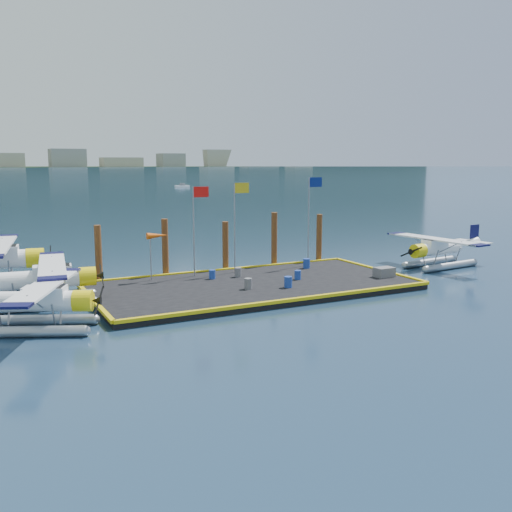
{
  "coord_description": "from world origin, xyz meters",
  "views": [
    {
      "loc": [
        -15.84,
        -31.76,
        8.02
      ],
      "look_at": [
        1.25,
        2.0,
        1.76
      ],
      "focal_mm": 40.0,
      "sensor_mm": 36.0,
      "label": 1
    }
  ],
  "objects_px": {
    "seaplane_a": "(38,304)",
    "drum_1": "(288,282)",
    "piling_2": "(225,248)",
    "crate": "(384,272)",
    "windsock": "(157,237)",
    "piling_3": "(274,241)",
    "piling_4": "(319,240)",
    "drum_0": "(212,274)",
    "seaplane_d": "(438,251)",
    "flagpole_yellow": "(237,213)",
    "piling_0": "(99,256)",
    "drum_3": "(248,284)",
    "seaplane_b": "(46,282)",
    "piling_1": "(165,249)",
    "drum_4": "(307,263)",
    "drum_5": "(238,272)",
    "flagpole_blue": "(311,208)",
    "flagpole_red": "(196,217)",
    "drum_2": "(298,275)"
  },
  "relations": [
    {
      "from": "drum_2",
      "to": "drum_4",
      "type": "xyz_separation_m",
      "value": [
        2.65,
        3.17,
        0.05
      ]
    },
    {
      "from": "seaplane_a",
      "to": "piling_2",
      "type": "bearing_deg",
      "value": 147.02
    },
    {
      "from": "piling_3",
      "to": "piling_4",
      "type": "distance_m",
      "value": 4.0
    },
    {
      "from": "piling_3",
      "to": "crate",
      "type": "bearing_deg",
      "value": -60.87
    },
    {
      "from": "flagpole_yellow",
      "to": "drum_3",
      "type": "bearing_deg",
      "value": -108.24
    },
    {
      "from": "drum_0",
      "to": "drum_5",
      "type": "distance_m",
      "value": 1.82
    },
    {
      "from": "drum_3",
      "to": "flagpole_red",
      "type": "height_order",
      "value": "flagpole_red"
    },
    {
      "from": "piling_2",
      "to": "drum_0",
      "type": "bearing_deg",
      "value": -127.27
    },
    {
      "from": "drum_0",
      "to": "drum_3",
      "type": "height_order",
      "value": "drum_3"
    },
    {
      "from": "seaplane_a",
      "to": "windsock",
      "type": "xyz_separation_m",
      "value": [
        8.17,
        7.31,
        1.91
      ]
    },
    {
      "from": "flagpole_blue",
      "to": "piling_4",
      "type": "bearing_deg",
      "value": 41.58
    },
    {
      "from": "drum_2",
      "to": "drum_0",
      "type": "bearing_deg",
      "value": 151.38
    },
    {
      "from": "seaplane_d",
      "to": "flagpole_yellow",
      "type": "bearing_deg",
      "value": 71.02
    },
    {
      "from": "drum_1",
      "to": "piling_0",
      "type": "height_order",
      "value": "piling_0"
    },
    {
      "from": "drum_5",
      "to": "flagpole_blue",
      "type": "bearing_deg",
      "value": 13.25
    },
    {
      "from": "seaplane_d",
      "to": "piling_3",
      "type": "distance_m",
      "value": 12.55
    },
    {
      "from": "drum_4",
      "to": "piling_2",
      "type": "bearing_deg",
      "value": 154.31
    },
    {
      "from": "flagpole_red",
      "to": "windsock",
      "type": "bearing_deg",
      "value": 180.0
    },
    {
      "from": "flagpole_yellow",
      "to": "piling_0",
      "type": "height_order",
      "value": "flagpole_yellow"
    },
    {
      "from": "crate",
      "to": "piling_1",
      "type": "distance_m",
      "value": 14.91
    },
    {
      "from": "drum_0",
      "to": "piling_0",
      "type": "xyz_separation_m",
      "value": [
        -6.7,
        3.02,
        1.3
      ]
    },
    {
      "from": "flagpole_blue",
      "to": "piling_2",
      "type": "bearing_deg",
      "value": 165.52
    },
    {
      "from": "piling_1",
      "to": "flagpole_yellow",
      "type": "bearing_deg",
      "value": -18.79
    },
    {
      "from": "flagpole_blue",
      "to": "piling_1",
      "type": "relative_size",
      "value": 1.55
    },
    {
      "from": "piling_0",
      "to": "piling_4",
      "type": "bearing_deg",
      "value": 0.0
    },
    {
      "from": "windsock",
      "to": "piling_2",
      "type": "distance_m",
      "value": 5.9
    },
    {
      "from": "seaplane_a",
      "to": "drum_1",
      "type": "height_order",
      "value": "seaplane_a"
    },
    {
      "from": "drum_5",
      "to": "crate",
      "type": "bearing_deg",
      "value": -26.96
    },
    {
      "from": "crate",
      "to": "piling_2",
      "type": "bearing_deg",
      "value": 137.27
    },
    {
      "from": "flagpole_blue",
      "to": "piling_1",
      "type": "bearing_deg",
      "value": 171.49
    },
    {
      "from": "crate",
      "to": "flagpole_red",
      "type": "relative_size",
      "value": 0.21
    },
    {
      "from": "drum_1",
      "to": "piling_3",
      "type": "distance_m",
      "value": 8.29
    },
    {
      "from": "drum_1",
      "to": "crate",
      "type": "xyz_separation_m",
      "value": [
        7.38,
        -0.08,
        -0.02
      ]
    },
    {
      "from": "drum_5",
      "to": "piling_1",
      "type": "bearing_deg",
      "value": 141.64
    },
    {
      "from": "drum_1",
      "to": "crate",
      "type": "distance_m",
      "value": 7.38
    },
    {
      "from": "flagpole_yellow",
      "to": "drum_1",
      "type": "bearing_deg",
      "value": -83.65
    },
    {
      "from": "drum_1",
      "to": "drum_4",
      "type": "distance_m",
      "value": 6.67
    },
    {
      "from": "seaplane_b",
      "to": "piling_0",
      "type": "bearing_deg",
      "value": 143.77
    },
    {
      "from": "piling_3",
      "to": "seaplane_b",
      "type": "bearing_deg",
      "value": -166.69
    },
    {
      "from": "crate",
      "to": "windsock",
      "type": "height_order",
      "value": "windsock"
    },
    {
      "from": "flagpole_yellow",
      "to": "piling_3",
      "type": "xyz_separation_m",
      "value": [
        3.8,
        1.6,
        -2.36
      ]
    },
    {
      "from": "flagpole_blue",
      "to": "seaplane_a",
      "type": "bearing_deg",
      "value": -159.83
    },
    {
      "from": "drum_3",
      "to": "piling_3",
      "type": "bearing_deg",
      "value": 50.99
    },
    {
      "from": "drum_3",
      "to": "windsock",
      "type": "distance_m",
      "value": 7.03
    },
    {
      "from": "drum_2",
      "to": "flagpole_red",
      "type": "height_order",
      "value": "flagpole_red"
    },
    {
      "from": "seaplane_a",
      "to": "drum_1",
      "type": "xyz_separation_m",
      "value": [
        14.56,
        1.37,
        -0.57
      ]
    },
    {
      "from": "drum_0",
      "to": "piling_4",
      "type": "relative_size",
      "value": 0.15
    },
    {
      "from": "piling_2",
      "to": "drum_1",
      "type": "bearing_deg",
      "value": -83.47
    },
    {
      "from": "drum_3",
      "to": "piling_1",
      "type": "bearing_deg",
      "value": 113.7
    },
    {
      "from": "drum_1",
      "to": "windsock",
      "type": "relative_size",
      "value": 0.22
    }
  ]
}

